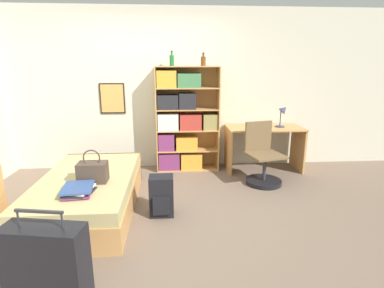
{
  "coord_description": "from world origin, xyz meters",
  "views": [
    {
      "loc": [
        0.39,
        -3.4,
        1.7
      ],
      "look_at": [
        0.65,
        0.19,
        0.75
      ],
      "focal_mm": 28.0,
      "sensor_mm": 36.0,
      "label": 1
    }
  ],
  "objects_px": {
    "book_stack_on_bed": "(78,190)",
    "desk": "(264,140)",
    "suitcase": "(46,265)",
    "desk_lamp": "(283,113)",
    "bottle_brown": "(203,61)",
    "handbag": "(93,172)",
    "bookcase": "(182,122)",
    "bed": "(89,193)",
    "desk_chair": "(263,165)",
    "bottle_green": "(172,60)",
    "backpack": "(162,196)"
  },
  "relations": [
    {
      "from": "book_stack_on_bed",
      "to": "desk",
      "type": "relative_size",
      "value": 0.32
    },
    {
      "from": "suitcase",
      "to": "desk_lamp",
      "type": "height_order",
      "value": "desk_lamp"
    },
    {
      "from": "suitcase",
      "to": "bottle_brown",
      "type": "bearing_deg",
      "value": 63.37
    },
    {
      "from": "handbag",
      "to": "bookcase",
      "type": "distance_m",
      "value": 1.91
    },
    {
      "from": "bed",
      "to": "desk_chair",
      "type": "height_order",
      "value": "desk_chair"
    },
    {
      "from": "suitcase",
      "to": "desk_chair",
      "type": "height_order",
      "value": "desk_chair"
    },
    {
      "from": "bookcase",
      "to": "desk_chair",
      "type": "distance_m",
      "value": 1.45
    },
    {
      "from": "handbag",
      "to": "book_stack_on_bed",
      "type": "height_order",
      "value": "handbag"
    },
    {
      "from": "bottle_brown",
      "to": "bottle_green",
      "type": "bearing_deg",
      "value": 175.91
    },
    {
      "from": "book_stack_on_bed",
      "to": "bottle_green",
      "type": "relative_size",
      "value": 1.72
    },
    {
      "from": "book_stack_on_bed",
      "to": "suitcase",
      "type": "height_order",
      "value": "suitcase"
    },
    {
      "from": "suitcase",
      "to": "bed",
      "type": "bearing_deg",
      "value": 93.36
    },
    {
      "from": "handbag",
      "to": "desk",
      "type": "height_order",
      "value": "handbag"
    },
    {
      "from": "bottle_green",
      "to": "desk",
      "type": "bearing_deg",
      "value": -6.12
    },
    {
      "from": "suitcase",
      "to": "bottle_brown",
      "type": "distance_m",
      "value": 3.52
    },
    {
      "from": "bottle_brown",
      "to": "desk_lamp",
      "type": "distance_m",
      "value": 1.52
    },
    {
      "from": "suitcase",
      "to": "bottle_brown",
      "type": "height_order",
      "value": "bottle_brown"
    },
    {
      "from": "handbag",
      "to": "desk_lamp",
      "type": "distance_m",
      "value": 3.07
    },
    {
      "from": "desk",
      "to": "backpack",
      "type": "height_order",
      "value": "desk"
    },
    {
      "from": "desk",
      "to": "desk_chair",
      "type": "height_order",
      "value": "desk_chair"
    },
    {
      "from": "bottle_green",
      "to": "backpack",
      "type": "height_order",
      "value": "bottle_green"
    },
    {
      "from": "desk_lamp",
      "to": "backpack",
      "type": "xyz_separation_m",
      "value": [
        -1.93,
        -1.45,
        -0.73
      ]
    },
    {
      "from": "bed",
      "to": "handbag",
      "type": "height_order",
      "value": "handbag"
    },
    {
      "from": "suitcase",
      "to": "bottle_green",
      "type": "xyz_separation_m",
      "value": [
        0.95,
        2.9,
        1.47
      ]
    },
    {
      "from": "desk_chair",
      "to": "suitcase",
      "type": "bearing_deg",
      "value": -136.08
    },
    {
      "from": "desk_chair",
      "to": "backpack",
      "type": "height_order",
      "value": "desk_chair"
    },
    {
      "from": "bed",
      "to": "handbag",
      "type": "distance_m",
      "value": 0.4
    },
    {
      "from": "book_stack_on_bed",
      "to": "suitcase",
      "type": "relative_size",
      "value": 0.53
    },
    {
      "from": "bottle_brown",
      "to": "desk_lamp",
      "type": "bearing_deg",
      "value": -5.94
    },
    {
      "from": "handbag",
      "to": "suitcase",
      "type": "distance_m",
      "value": 1.32
    },
    {
      "from": "bookcase",
      "to": "bottle_green",
      "type": "height_order",
      "value": "bottle_green"
    },
    {
      "from": "desk_lamp",
      "to": "backpack",
      "type": "relative_size",
      "value": 0.78
    },
    {
      "from": "bottle_brown",
      "to": "suitcase",
      "type": "bearing_deg",
      "value": -116.63
    },
    {
      "from": "desk_chair",
      "to": "bed",
      "type": "bearing_deg",
      "value": -163.69
    },
    {
      "from": "suitcase",
      "to": "desk",
      "type": "bearing_deg",
      "value": 48.34
    },
    {
      "from": "bottle_green",
      "to": "bottle_brown",
      "type": "bearing_deg",
      "value": -4.09
    },
    {
      "from": "desk",
      "to": "backpack",
      "type": "bearing_deg",
      "value": -138.37
    },
    {
      "from": "handbag",
      "to": "bookcase",
      "type": "height_order",
      "value": "bookcase"
    },
    {
      "from": "bottle_brown",
      "to": "backpack",
      "type": "height_order",
      "value": "bottle_brown"
    },
    {
      "from": "bottle_brown",
      "to": "desk",
      "type": "distance_m",
      "value": 1.61
    },
    {
      "from": "bookcase",
      "to": "backpack",
      "type": "distance_m",
      "value": 1.71
    },
    {
      "from": "bottle_green",
      "to": "desk_lamp",
      "type": "distance_m",
      "value": 1.96
    },
    {
      "from": "bookcase",
      "to": "bottle_brown",
      "type": "bearing_deg",
      "value": -0.46
    },
    {
      "from": "backpack",
      "to": "bottle_brown",
      "type": "bearing_deg",
      "value": 67.92
    },
    {
      "from": "bed",
      "to": "bookcase",
      "type": "distance_m",
      "value": 1.91
    },
    {
      "from": "handbag",
      "to": "desk",
      "type": "bearing_deg",
      "value": 30.91
    },
    {
      "from": "desk",
      "to": "backpack",
      "type": "relative_size",
      "value": 2.58
    },
    {
      "from": "bed",
      "to": "bookcase",
      "type": "relative_size",
      "value": 1.15
    },
    {
      "from": "book_stack_on_bed",
      "to": "desk_chair",
      "type": "bearing_deg",
      "value": 27.54
    },
    {
      "from": "bed",
      "to": "handbag",
      "type": "bearing_deg",
      "value": -58.16
    }
  ]
}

